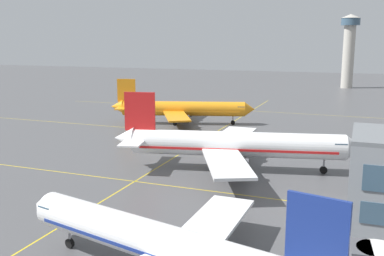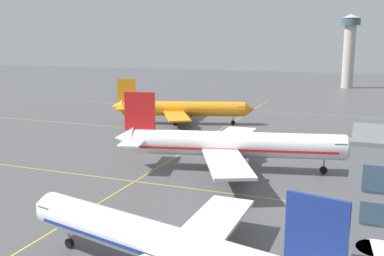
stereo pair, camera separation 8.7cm
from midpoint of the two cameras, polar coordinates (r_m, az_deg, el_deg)
name	(u,v)px [view 2 (the right image)]	position (r m, az deg, el deg)	size (l,w,h in m)	color
airliner_front_gate	(164,245)	(39.97, -3.59, -14.81)	(34.65, 29.44, 10.85)	white
airliner_second_row	(233,144)	(73.54, 5.37, -2.13)	(41.08, 34.92, 12.88)	white
airliner_third_row	(182,109)	(114.82, -1.34, 2.49)	(36.84, 31.47, 11.70)	orange
taxiway_markings	(182,153)	(85.41, -1.33, -3.25)	(130.43, 166.29, 0.01)	yellow
control_tower	(349,45)	(217.59, 19.68, 10.05)	(8.82, 8.82, 33.45)	#ADA89E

